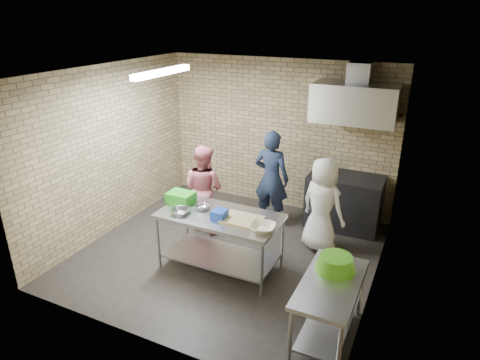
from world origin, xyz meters
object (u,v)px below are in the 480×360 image
stove (344,201)px  blue_tub (219,214)px  green_basin (336,263)px  bottle_green (386,109)px  man_navy (271,179)px  woman_pink (204,188)px  prep_table (220,241)px  side_counter (328,310)px  green_crate (181,197)px  woman_white (322,205)px

stove → blue_tub: 2.50m
green_basin → bottle_green: bottle_green is taller
man_navy → woman_pink: man_navy is taller
prep_table → blue_tub: 0.49m
blue_tub → bottle_green: bearing=54.5°
stove → woman_pink: size_ratio=0.82×
blue_tub → bottle_green: bottle_green is taller
side_counter → green_basin: (-0.02, 0.25, 0.46)m
woman_pink → green_crate: bearing=105.5°
bottle_green → man_navy: bottle_green is taller
stove → woman_pink: (-2.08, -1.09, 0.28)m
stove → bottle_green: size_ratio=8.00×
blue_tub → man_navy: size_ratio=0.11×
woman_pink → blue_tub: bearing=138.1°
prep_table → woman_pink: 1.26m
stove → blue_tub: (-1.24, -2.12, 0.45)m
prep_table → blue_tub: (0.05, -0.10, 0.48)m
side_counter → green_crate: size_ratio=3.21×
stove → green_crate: 2.79m
bottle_green → stove: bearing=-151.9°
prep_table → side_counter: 1.88m
stove → man_navy: size_ratio=0.73×
green_crate → woman_pink: size_ratio=0.26×
prep_table → stove: stove is taller
prep_table → bottle_green: bottle_green is taller
green_crate → green_basin: 2.49m
bottle_green → woman_white: bearing=-118.1°
side_counter → man_navy: 2.84m
side_counter → blue_tub: (-1.69, 0.63, 0.53)m
stove → side_counter: bearing=-80.7°
blue_tub → woman_pink: 1.35m
green_crate → woman_pink: bearing=96.6°
green_crate → prep_table: bearing=-9.7°
green_crate → bottle_green: 3.43m
man_navy → stove: bearing=-158.2°
stove → woman_white: size_ratio=0.82×
woman_pink → side_counter: bearing=155.6°
blue_tub → bottle_green: size_ratio=1.25×
bottle_green → woman_pink: size_ratio=0.10×
prep_table → green_crate: 0.87m
green_basin → man_navy: bearing=127.6°
prep_table → man_navy: man_navy is taller
prep_table → green_basin: size_ratio=3.66×
green_basin → man_navy: 2.59m
blue_tub → woman_white: woman_white is taller
man_navy → woman_white: 1.09m
green_crate → blue_tub: size_ratio=2.00×
prep_table → bottle_green: size_ratio=11.21×
woman_white → blue_tub: bearing=70.3°
green_crate → woman_white: bearing=28.9°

